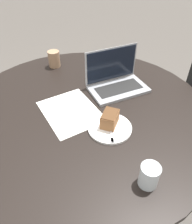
# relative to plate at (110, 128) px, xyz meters

# --- Properties ---
(ground_plane) EXTENTS (12.00, 12.00, 0.00)m
(ground_plane) POSITION_rel_plate_xyz_m (-0.16, -0.14, -0.76)
(ground_plane) COLOR #4C4742
(dining_table) EXTENTS (1.39, 1.39, 0.76)m
(dining_table) POSITION_rel_plate_xyz_m (-0.16, -0.14, -0.12)
(dining_table) COLOR black
(dining_table) RESTS_ON ground_plane
(paper_document) EXTENTS (0.43, 0.41, 0.00)m
(paper_document) POSITION_rel_plate_xyz_m (-0.13, -0.21, -0.00)
(paper_document) COLOR white
(paper_document) RESTS_ON dining_table
(plate) EXTENTS (0.22, 0.22, 0.01)m
(plate) POSITION_rel_plate_xyz_m (0.00, 0.00, 0.00)
(plate) COLOR white
(plate) RESTS_ON dining_table
(cake_slice) EXTENTS (0.12, 0.10, 0.07)m
(cake_slice) POSITION_rel_plate_xyz_m (-0.02, -0.00, 0.04)
(cake_slice) COLOR brown
(cake_slice) RESTS_ON plate
(fork) EXTENTS (0.17, 0.03, 0.00)m
(fork) POSITION_rel_plate_xyz_m (0.04, 0.00, 0.01)
(fork) COLOR silver
(fork) RESTS_ON plate
(coffee_glass) EXTENTS (0.08, 0.08, 0.11)m
(coffee_glass) POSITION_rel_plate_xyz_m (-0.63, -0.37, 0.05)
(coffee_glass) COLOR #997556
(coffee_glass) RESTS_ON dining_table
(water_glass) EXTENTS (0.08, 0.08, 0.10)m
(water_glass) POSITION_rel_plate_xyz_m (0.30, 0.14, 0.04)
(water_glass) COLOR silver
(water_glass) RESTS_ON dining_table
(laptop) EXTENTS (0.34, 0.40, 0.23)m
(laptop) POSITION_rel_plate_xyz_m (-0.36, 0.05, 0.04)
(laptop) COLOR gray
(laptop) RESTS_ON dining_table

